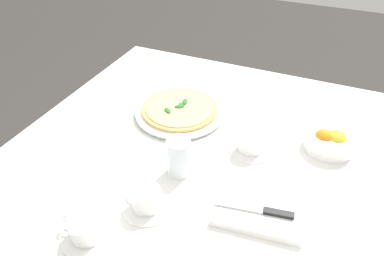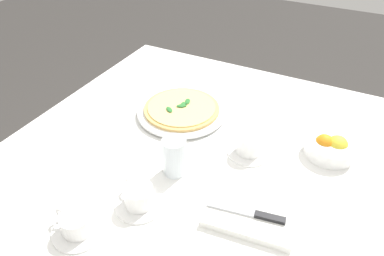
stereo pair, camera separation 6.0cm
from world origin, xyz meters
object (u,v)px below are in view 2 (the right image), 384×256
object	(u,v)px
pizza_plate	(182,111)
citrus_bowl	(331,147)
coffee_cup_far_right	(250,145)
water_glass_right_edge	(175,158)
dinner_knife	(249,213)
napkin_folded	(250,217)
coffee_cup_near_left	(139,197)
coffee_cup_back_corner	(77,224)
pizza	(182,108)

from	to	relation	value
pizza_plate	citrus_bowl	xyz separation A→B (m)	(-0.50, -0.02, 0.02)
coffee_cup_far_right	water_glass_right_edge	xyz separation A→B (m)	(0.16, 0.17, 0.02)
dinner_knife	water_glass_right_edge	bearing A→B (deg)	-24.05
napkin_folded	dinner_knife	size ratio (longest dim) A/B	1.19
pizza_plate	napkin_folded	bearing A→B (deg)	138.32
coffee_cup_near_left	water_glass_right_edge	distance (m)	0.15
dinner_knife	citrus_bowl	bearing A→B (deg)	-120.29
pizza_plate	coffee_cup_back_corner	world-z (taller)	coffee_cup_back_corner
pizza_plate	citrus_bowl	bearing A→B (deg)	-178.13
water_glass_right_edge	coffee_cup_back_corner	bearing A→B (deg)	69.51
dinner_knife	citrus_bowl	xyz separation A→B (m)	(-0.13, -0.35, 0.00)
dinner_knife	citrus_bowl	distance (m)	0.37
water_glass_right_edge	citrus_bowl	bearing A→B (deg)	-143.65
pizza_plate	coffee_cup_far_right	world-z (taller)	coffee_cup_far_right
pizza_plate	pizza	size ratio (longest dim) A/B	1.18
coffee_cup_near_left	napkin_folded	world-z (taller)	coffee_cup_near_left
water_glass_right_edge	dinner_knife	world-z (taller)	water_glass_right_edge
coffee_cup_far_right	napkin_folded	world-z (taller)	coffee_cup_far_right
coffee_cup_far_right	citrus_bowl	world-z (taller)	same
coffee_cup_back_corner	citrus_bowl	bearing A→B (deg)	-130.75
coffee_cup_far_right	coffee_cup_near_left	distance (m)	0.37
coffee_cup_far_right	dinner_knife	xyz separation A→B (m)	(-0.09, 0.24, -0.01)
napkin_folded	citrus_bowl	world-z (taller)	citrus_bowl
water_glass_right_edge	pizza	bearing A→B (deg)	-65.49
pizza_plate	coffee_cup_far_right	distance (m)	0.30
pizza	dinner_knife	bearing A→B (deg)	138.07
pizza_plate	coffee_cup_near_left	xyz separation A→B (m)	(-0.10, 0.42, 0.02)
coffee_cup_near_left	coffee_cup_far_right	bearing A→B (deg)	-119.58
coffee_cup_back_corner	water_glass_right_edge	size ratio (longest dim) A/B	1.16
water_glass_right_edge	pizza_plate	bearing A→B (deg)	-65.50
pizza	water_glass_right_edge	size ratio (longest dim) A/B	2.32
pizza	napkin_folded	size ratio (longest dim) A/B	1.13
pizza_plate	pizza	xyz separation A→B (m)	(0.00, -0.00, 0.01)
coffee_cup_far_right	coffee_cup_near_left	size ratio (longest dim) A/B	1.00
dinner_knife	pizza	bearing A→B (deg)	-51.05
water_glass_right_edge	citrus_bowl	distance (m)	0.47
pizza	coffee_cup_far_right	distance (m)	0.30
coffee_cup_back_corner	napkin_folded	xyz separation A→B (m)	(-0.36, -0.22, -0.02)
coffee_cup_back_corner	dinner_knife	world-z (taller)	coffee_cup_back_corner
napkin_folded	dinner_knife	xyz separation A→B (m)	(0.00, 0.00, 0.01)
pizza	coffee_cup_near_left	bearing A→B (deg)	103.39
pizza	napkin_folded	world-z (taller)	pizza
water_glass_right_edge	citrus_bowl	size ratio (longest dim) A/B	0.76
coffee_cup_back_corner	citrus_bowl	size ratio (longest dim) A/B	0.88
napkin_folded	dinner_knife	world-z (taller)	dinner_knife
pizza_plate	coffee_cup_far_right	bearing A→B (deg)	162.05
coffee_cup_back_corner	coffee_cup_far_right	bearing A→B (deg)	-120.36
napkin_folded	dinner_knife	distance (m)	0.01
water_glass_right_edge	napkin_folded	size ratio (longest dim) A/B	0.49
coffee_cup_back_corner	dinner_knife	bearing A→B (deg)	-148.14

